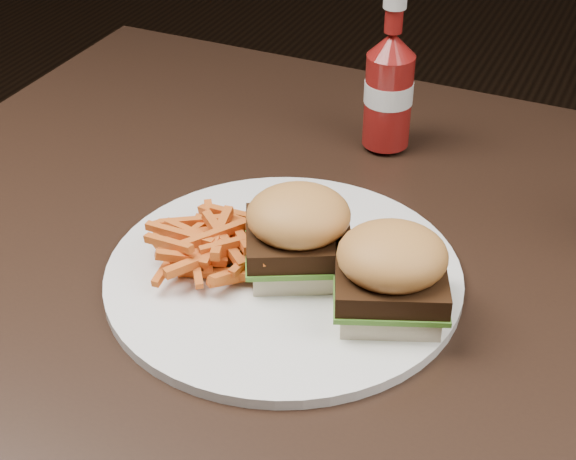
% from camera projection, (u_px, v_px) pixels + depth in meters
% --- Properties ---
extents(dining_table, '(1.20, 0.80, 0.04)m').
position_uv_depth(dining_table, '(425.00, 289.00, 0.84)').
color(dining_table, black).
rests_on(dining_table, ground).
extents(plate, '(0.33, 0.33, 0.01)m').
position_uv_depth(plate, '(284.00, 275.00, 0.82)').
color(plate, white).
rests_on(plate, dining_table).
extents(sandwich_half_a, '(0.11, 0.11, 0.02)m').
position_uv_depth(sandwich_half_a, '(298.00, 260.00, 0.81)').
color(sandwich_half_a, beige).
rests_on(sandwich_half_a, plate).
extents(sandwich_half_b, '(0.11, 0.10, 0.02)m').
position_uv_depth(sandwich_half_b, '(389.00, 301.00, 0.76)').
color(sandwich_half_b, beige).
rests_on(sandwich_half_b, plate).
extents(fries_pile, '(0.12, 0.12, 0.04)m').
position_uv_depth(fries_pile, '(218.00, 240.00, 0.82)').
color(fries_pile, '#D15427').
rests_on(fries_pile, plate).
extents(ketchup_bottle, '(0.06, 0.06, 0.11)m').
position_uv_depth(ketchup_bottle, '(388.00, 100.00, 1.00)').
color(ketchup_bottle, maroon).
rests_on(ketchup_bottle, dining_table).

